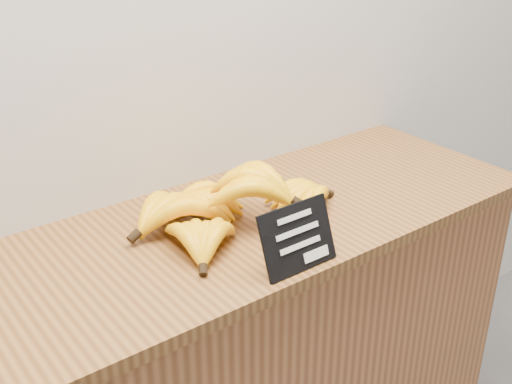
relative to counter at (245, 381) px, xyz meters
name	(u,v)px	position (x,y,z in m)	size (l,w,h in m)	color
counter	(245,381)	(0.00, 0.00, 0.00)	(1.41, 0.50, 0.90)	#9F5F33
counter_top	(243,225)	(0.00, 0.00, 0.47)	(1.46, 0.54, 0.03)	brown
chalkboard_sign	(298,238)	(-0.03, -0.22, 0.54)	(0.17, 0.01, 0.14)	black
banana_pile	(219,206)	(-0.06, 0.01, 0.53)	(0.51, 0.33, 0.13)	#FFBD0A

